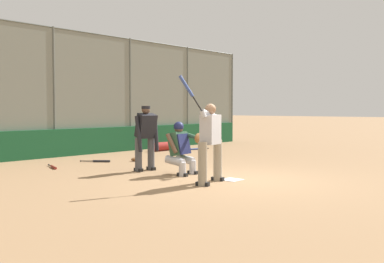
% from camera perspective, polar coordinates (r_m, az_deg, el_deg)
% --- Properties ---
extents(ground_plane, '(160.00, 160.00, 0.00)m').
position_cam_1_polar(ground_plane, '(10.03, 5.04, -6.15)').
color(ground_plane, '#93704C').
extents(home_plate_marker, '(0.43, 0.43, 0.01)m').
position_cam_1_polar(home_plate_marker, '(10.03, 5.04, -6.12)').
color(home_plate_marker, white).
rests_on(home_plate_marker, ground_plane).
extents(backstop_fence, '(19.48, 0.08, 4.24)m').
position_cam_1_polar(backstop_fence, '(15.35, -17.13, 5.14)').
color(backstop_fence, '#515651').
rests_on(backstop_fence, ground_plane).
extents(padding_wall, '(19.01, 0.18, 0.91)m').
position_cam_1_polar(padding_wall, '(15.29, -16.84, -1.43)').
color(padding_wall, '#19512D').
rests_on(padding_wall, ground_plane).
extents(bleachers_beyond, '(13.58, 2.50, 1.48)m').
position_cam_1_polar(bleachers_beyond, '(19.05, -13.49, -0.47)').
color(bleachers_beyond, slate).
rests_on(bleachers_beyond, ground_plane).
extents(batter_at_plate, '(1.15, 0.56, 2.26)m').
position_cam_1_polar(batter_at_plate, '(9.46, 2.31, -1.08)').
color(batter_at_plate, gray).
rests_on(batter_at_plate, ground_plane).
extents(catcher_behind_plate, '(0.70, 0.81, 1.27)m').
position_cam_1_polar(catcher_behind_plate, '(10.73, -1.36, -2.01)').
color(catcher_behind_plate, '#B7B7BC').
rests_on(catcher_behind_plate, ground_plane).
extents(umpire_home, '(0.67, 0.46, 1.66)m').
position_cam_1_polar(umpire_home, '(11.42, -5.90, -0.56)').
color(umpire_home, '#4C4C51').
rests_on(umpire_home, ground_plane).
extents(spare_bat_near_backstop, '(0.33, 0.86, 0.07)m').
position_cam_1_polar(spare_bat_near_backstop, '(12.50, -17.24, -4.32)').
color(spare_bat_near_backstop, black).
rests_on(spare_bat_near_backstop, ground_plane).
extents(spare_bat_by_padding, '(0.60, 0.73, 0.07)m').
position_cam_1_polar(spare_bat_by_padding, '(13.55, -11.71, -3.70)').
color(spare_bat_by_padding, black).
rests_on(spare_bat_by_padding, ground_plane).
extents(spare_bat_third_base_side, '(0.85, 0.28, 0.07)m').
position_cam_1_polar(spare_bat_third_base_side, '(17.30, 0.61, -2.22)').
color(spare_bat_third_base_side, black).
rests_on(spare_bat_third_base_side, ground_plane).
extents(spare_bat_first_base_side, '(0.77, 0.42, 0.07)m').
position_cam_1_polar(spare_bat_first_base_side, '(15.84, -1.06, -2.69)').
color(spare_bat_first_base_side, black).
rests_on(spare_bat_first_base_side, ground_plane).
extents(fielding_glove_on_dirt, '(0.31, 0.24, 0.11)m').
position_cam_1_polar(fielding_glove_on_dirt, '(13.66, -7.18, -3.51)').
color(fielding_glove_on_dirt, brown).
rests_on(fielding_glove_on_dirt, ground_plane).
extents(equipment_bag_dugout_side, '(1.13, 0.33, 0.33)m').
position_cam_1_polar(equipment_bag_dugout_side, '(16.90, -3.75, -1.90)').
color(equipment_bag_dugout_side, maroon).
rests_on(equipment_bag_dugout_side, ground_plane).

